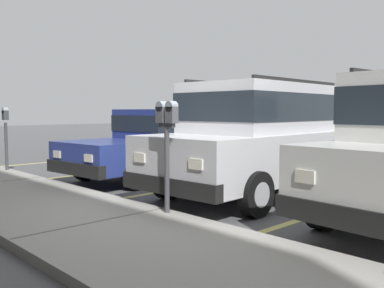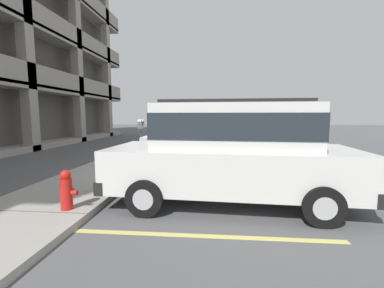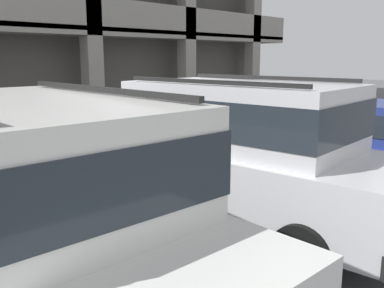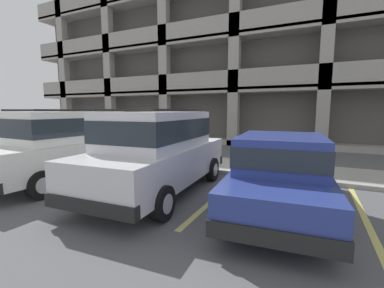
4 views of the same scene
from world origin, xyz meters
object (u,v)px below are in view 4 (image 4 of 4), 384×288
at_px(silver_suv, 158,148).
at_px(dark_hatchback, 280,171).
at_px(parking_garage, 255,34).
at_px(parking_meter_near, 192,133).
at_px(fire_hydrant, 115,148).
at_px(red_sedan, 69,142).

distance_m(silver_suv, dark_hatchback, 2.84).
xyz_separation_m(dark_hatchback, parking_garage, (-3.64, 14.35, 6.71)).
xyz_separation_m(parking_meter_near, fire_hydrant, (-3.60, 0.30, -0.78)).
bearing_deg(dark_hatchback, parking_meter_near, 137.11).
bearing_deg(fire_hydrant, parking_meter_near, -4.72).
height_order(red_sedan, dark_hatchback, red_sedan).
relative_size(red_sedan, fire_hydrant, 6.96).
height_order(red_sedan, fire_hydrant, red_sedan).
xyz_separation_m(dark_hatchback, parking_meter_near, (-3.11, 2.46, 0.43)).
xyz_separation_m(parking_meter_near, parking_garage, (-0.53, 11.89, 6.29)).
bearing_deg(silver_suv, parking_meter_near, 93.44).
distance_m(silver_suv, parking_meter_near, 2.51).
height_order(silver_suv, parking_garage, parking_garage).
relative_size(silver_suv, parking_meter_near, 3.21).
height_order(dark_hatchback, parking_meter_near, parking_meter_near).
bearing_deg(red_sedan, dark_hatchback, 4.36).
height_order(parking_meter_near, parking_garage, parking_garage).
xyz_separation_m(parking_garage, fire_hydrant, (-3.07, -11.59, -7.07)).
bearing_deg(parking_meter_near, parking_garage, 92.56).
relative_size(parking_meter_near, fire_hydrant, 2.17).
height_order(red_sedan, parking_garage, parking_garage).
height_order(red_sedan, parking_meter_near, red_sedan).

